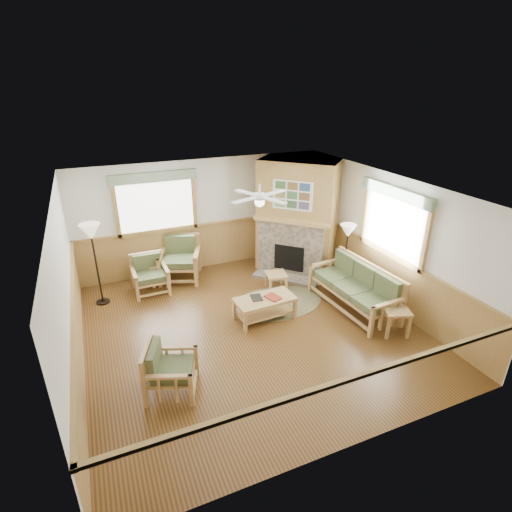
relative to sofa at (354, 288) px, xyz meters
name	(u,v)px	position (x,y,z in m)	size (l,w,h in m)	color
floor	(251,328)	(-2.21, 0.14, -0.47)	(6.00, 6.00, 0.01)	#573818
ceiling	(250,190)	(-2.21, 0.14, 2.23)	(6.00, 6.00, 0.01)	white
wall_back	(203,215)	(-2.21, 3.14, 0.88)	(6.00, 0.02, 2.70)	white
wall_front	(350,367)	(-2.21, -2.86, 0.88)	(6.00, 0.02, 2.70)	white
wall_left	(67,297)	(-5.21, 0.14, 0.88)	(0.02, 6.00, 2.70)	white
wall_right	(386,240)	(0.79, 0.14, 0.88)	(0.02, 6.00, 2.70)	white
wainscot	(251,303)	(-2.21, 0.14, 0.08)	(6.00, 6.00, 1.10)	#9F7B41
fireplace	(297,216)	(-0.16, 2.19, 0.88)	(2.20, 2.20, 2.70)	#9F7B41
window_back	(152,171)	(-3.31, 3.10, 2.06)	(1.90, 0.16, 1.50)	white
window_right	(400,185)	(0.75, -0.06, 2.06)	(0.16, 1.90, 1.50)	white
ceiling_fan	(260,186)	(-1.91, 0.44, 2.19)	(1.24, 1.24, 0.36)	white
sofa	(354,288)	(0.00, 0.00, 0.00)	(0.84, 2.04, 0.94)	tan
armchair_back_left	(150,275)	(-3.72, 2.33, -0.05)	(0.74, 0.74, 0.83)	tan
armchair_back_right	(180,259)	(-2.97, 2.69, 0.03)	(0.90, 0.90, 1.01)	tan
armchair_left	(171,369)	(-3.95, -0.94, -0.06)	(0.72, 0.72, 0.81)	tan
coffee_table	(265,308)	(-1.84, 0.33, -0.24)	(1.16, 0.58, 0.47)	tan
end_table_chairs	(158,273)	(-3.49, 2.69, -0.21)	(0.45, 0.44, 0.51)	tan
end_table_sofa	(395,321)	(0.18, -1.06, -0.21)	(0.46, 0.44, 0.51)	tan
footstool	(276,281)	(-1.10, 1.36, -0.28)	(0.44, 0.44, 0.38)	tan
braided_rug	(277,303)	(-1.35, 0.78, -0.46)	(2.00, 2.00, 0.01)	brown
floor_lamp_left	(96,265)	(-4.76, 2.26, 0.42)	(0.41, 0.41, 1.78)	black
floor_lamp_right	(346,257)	(0.34, 0.83, 0.29)	(0.35, 0.35, 1.52)	black
book_red	(273,297)	(-1.69, 0.28, 0.03)	(0.22, 0.30, 0.03)	maroon
book_dark	(256,297)	(-1.99, 0.40, 0.02)	(0.20, 0.27, 0.03)	black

